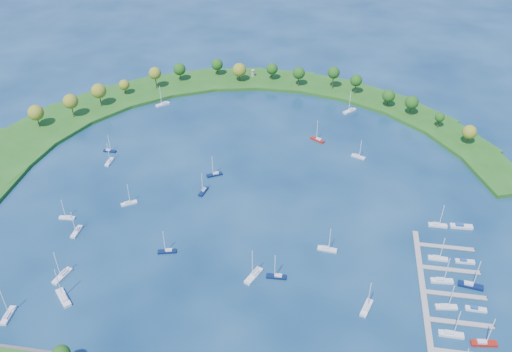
# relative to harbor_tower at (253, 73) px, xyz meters

# --- Properties ---
(ground) EXTENTS (700.00, 700.00, 0.00)m
(ground) POSITION_rel_harbor_tower_xyz_m (15.05, -120.20, -4.25)
(ground) COLOR #07213F
(ground) RESTS_ON ground
(breakwater) EXTENTS (286.74, 247.64, 2.00)m
(breakwater) POSITION_rel_harbor_tower_xyz_m (-31.28, -71.48, -3.27)
(breakwater) COLOR #1E5115
(breakwater) RESTS_ON ground
(breakwater_trees) EXTENTS (241.01, 89.82, 14.64)m
(breakwater_trees) POSITION_rel_harbor_tower_xyz_m (-6.30, -34.47, 6.35)
(breakwater_trees) COLOR #382314
(breakwater_trees) RESTS_ON breakwater
(harbor_tower) EXTENTS (2.60, 2.60, 4.40)m
(harbor_tower) POSITION_rel_harbor_tower_xyz_m (0.00, 0.00, 0.00)
(harbor_tower) COLOR gray
(harbor_tower) RESTS_ON breakwater
(dock_system) EXTENTS (24.28, 82.00, 1.60)m
(dock_system) POSITION_rel_harbor_tower_xyz_m (100.35, -181.20, -3.90)
(dock_system) COLOR gray
(dock_system) RESTS_ON ground
(moored_boat_0) EXTENTS (2.45, 7.91, 11.53)m
(moored_boat_0) POSITION_rel_harbor_tower_xyz_m (-50.25, -162.82, -3.36)
(moored_boat_0) COLOR silver
(moored_boat_0) RESTS_ON ground
(moored_boat_1) EXTENTS (7.88, 5.73, 11.47)m
(moored_boat_1) POSITION_rel_harbor_tower_xyz_m (-1.12, -112.35, -3.36)
(moored_boat_1) COLOR #09163B
(moored_boat_1) RESTS_ON ground
(moored_boat_2) EXTENTS (8.14, 3.10, 11.67)m
(moored_boat_2) POSITION_rel_harbor_tower_xyz_m (56.18, -157.29, -3.36)
(moored_boat_2) COLOR silver
(moored_boat_2) RESTS_ON ground
(moored_boat_3) EXTENTS (7.86, 3.90, 11.13)m
(moored_boat_3) POSITION_rel_harbor_tower_xyz_m (-8.44, -168.65, -3.37)
(moored_boat_3) COLOR #09163B
(moored_boat_3) RESTS_ON ground
(moored_boat_4) EXTENTS (8.93, 9.11, 14.66)m
(moored_boat_4) POSITION_rel_harbor_tower_xyz_m (-39.21, -198.88, -3.26)
(moored_boat_4) COLOR silver
(moored_boat_4) RESTS_ON ground
(moored_boat_5) EXTENTS (7.93, 2.48, 11.54)m
(moored_boat_5) POSITION_rel_harbor_tower_xyz_m (37.53, -175.80, -3.36)
(moored_boat_5) COLOR #09163B
(moored_boat_5) RESTS_ON ground
(moored_boat_6) EXTENTS (4.97, 9.54, 13.50)m
(moored_boat_6) POSITION_rel_harbor_tower_xyz_m (-44.66, -188.23, -3.30)
(moored_boat_6) COLOR silver
(moored_boat_6) RESTS_ON ground
(moored_boat_7) EXTENTS (2.83, 8.52, 12.35)m
(moored_boat_7) POSITION_rel_harbor_tower_xyz_m (-55.23, -209.63, -3.34)
(moored_boat_7) COLOR silver
(moored_boat_7) RESTS_ON ground
(moored_boat_8) EXTENTS (6.79, 2.11, 9.89)m
(moored_boat_8) POSITION_rel_harbor_tower_xyz_m (-60.35, -99.57, -3.40)
(moored_boat_8) COLOR #09163B
(moored_boat_8) RESTS_ON ground
(moored_boat_9) EXTENTS (7.88, 7.76, 12.70)m
(moored_boat_9) POSITION_rel_harbor_tower_xyz_m (-48.01, -44.98, -3.33)
(moored_boat_9) COLOR silver
(moored_boat_9) RESTS_ON ground
(moored_boat_10) EXTENTS (8.16, 6.23, 12.02)m
(moored_boat_10) POSITION_rel_harbor_tower_xyz_m (47.06, -71.63, -3.35)
(moored_boat_10) COLOR maroon
(moored_boat_10) RESTS_ON ground
(moored_boat_11) EXTENTS (5.09, 8.91, 12.64)m
(moored_boat_11) POSITION_rel_harbor_tower_xyz_m (71.84, -186.28, -3.33)
(moored_boat_11) COLOR silver
(moored_boat_11) RESTS_ON ground
(moored_boat_12) EXTENTS (6.46, 9.94, 14.24)m
(moored_boat_12) POSITION_rel_harbor_tower_xyz_m (28.77, -176.76, -3.28)
(moored_boat_12) COLOR silver
(moored_boat_12) RESTS_ON ground
(moored_boat_13) EXTENTS (7.40, 4.63, 10.56)m
(moored_boat_13) POSITION_rel_harbor_tower_xyz_m (68.92, -85.03, -3.39)
(moored_boat_13) COLOR silver
(moored_boat_13) RESTS_ON ground
(moored_boat_14) EXTENTS (7.30, 5.73, 10.82)m
(moored_boat_14) POSITION_rel_harbor_tower_xyz_m (-34.92, -140.62, -3.38)
(moored_boat_14) COLOR silver
(moored_boat_14) RESTS_ON ground
(moored_boat_15) EXTENTS (2.48, 7.65, 11.10)m
(moored_boat_15) POSITION_rel_harbor_tower_xyz_m (-56.49, -109.53, -3.37)
(moored_boat_15) COLOR silver
(moored_boat_15) RESTS_ON ground
(moored_boat_16) EXTENTS (7.98, 8.29, 13.22)m
(moored_boat_16) POSITION_rel_harbor_tower_xyz_m (63.93, -36.04, -3.31)
(moored_boat_16) COLOR silver
(moored_boat_16) RESTS_ON ground
(moored_boat_17) EXTENTS (7.16, 2.42, 10.36)m
(moored_boat_17) POSITION_rel_harbor_tower_xyz_m (-58.37, -154.70, -3.39)
(moored_boat_17) COLOR silver
(moored_boat_17) RESTS_ON ground
(moored_boat_18) EXTENTS (3.59, 7.72, 10.95)m
(moored_boat_18) POSITION_rel_harbor_tower_xyz_m (-3.30, -126.50, -3.38)
(moored_boat_18) COLOR #09163B
(moored_boat_18) RESTS_ON ground
(docked_boat_2) EXTENTS (8.59, 2.58, 12.55)m
(docked_boat_2) POSITION_rel_harbor_tower_xyz_m (100.56, -193.62, -3.33)
(docked_boat_2) COLOR silver
(docked_boat_2) RESTS_ON ground
(docked_boat_3) EXTENTS (8.97, 3.44, 12.85)m
(docked_boat_3) POSITION_rel_harbor_tower_xyz_m (111.06, -195.76, -3.32)
(docked_boat_3) COLOR maroon
(docked_boat_3) RESTS_ON ground
(docked_boat_4) EXTENTS (8.09, 3.11, 11.59)m
(docked_boat_4) POSITION_rel_harbor_tower_xyz_m (100.57, -181.28, -3.36)
(docked_boat_4) COLOR silver
(docked_boat_4) RESTS_ON ground
(docked_boat_5) EXTENTS (7.54, 2.27, 1.53)m
(docked_boat_5) POSITION_rel_harbor_tower_xyz_m (111.04, -180.64, -3.69)
(docked_boat_5) COLOR silver
(docked_boat_5) RESTS_ON ground
(docked_boat_6) EXTENTS (8.65, 3.01, 12.49)m
(docked_boat_6) POSITION_rel_harbor_tower_xyz_m (100.56, -168.26, -3.33)
(docked_boat_6) COLOR silver
(docked_boat_6) RESTS_ON ground
(docked_boat_7) EXTENTS (9.54, 4.05, 13.58)m
(docked_boat_7) POSITION_rel_harbor_tower_xyz_m (111.05, -169.13, -3.30)
(docked_boat_7) COLOR #09163B
(docked_boat_7) RESTS_ON ground
(docked_boat_8) EXTENTS (7.80, 2.39, 11.37)m
(docked_boat_8) POSITION_rel_harbor_tower_xyz_m (100.58, -155.84, -3.37)
(docked_boat_8) COLOR silver
(docked_boat_8) RESTS_ON ground
(docked_boat_9) EXTENTS (7.60, 2.32, 1.54)m
(docked_boat_9) POSITION_rel_harbor_tower_xyz_m (111.04, -155.93, -3.69)
(docked_boat_9) COLOR silver
(docked_boat_9) RESTS_ON ground
(docked_boat_10) EXTENTS (7.93, 2.27, 11.64)m
(docked_boat_10) POSITION_rel_harbor_tower_xyz_m (102.97, -134.72, -3.36)
(docked_boat_10) COLOR silver
(docked_boat_10) RESTS_ON ground
(docked_boat_11) EXTENTS (9.57, 3.01, 1.93)m
(docked_boat_11) POSITION_rel_harbor_tower_xyz_m (112.91, -134.04, -3.54)
(docked_boat_11) COLOR silver
(docked_boat_11) RESTS_ON ground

